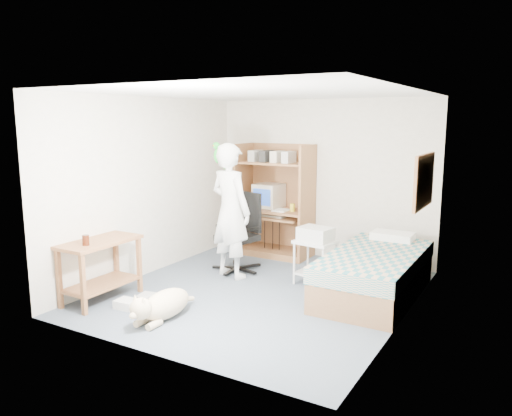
# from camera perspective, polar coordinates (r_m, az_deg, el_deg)

# --- Properties ---
(floor) EXTENTS (4.00, 4.00, 0.00)m
(floor) POSITION_cam_1_polar(r_m,az_deg,el_deg) (6.48, 0.48, -9.61)
(floor) COLOR #495464
(floor) RESTS_ON ground
(wall_back) EXTENTS (3.60, 0.02, 2.50)m
(wall_back) POSITION_cam_1_polar(r_m,az_deg,el_deg) (7.96, 7.61, 3.25)
(wall_back) COLOR beige
(wall_back) RESTS_ON floor
(wall_right) EXTENTS (0.02, 4.00, 2.50)m
(wall_right) POSITION_cam_1_polar(r_m,az_deg,el_deg) (5.53, 16.95, -0.09)
(wall_right) COLOR beige
(wall_right) RESTS_ON floor
(wall_left) EXTENTS (0.02, 4.00, 2.50)m
(wall_left) POSITION_cam_1_polar(r_m,az_deg,el_deg) (7.23, -12.04, 2.43)
(wall_left) COLOR beige
(wall_left) RESTS_ON floor
(ceiling) EXTENTS (3.60, 4.00, 0.02)m
(ceiling) POSITION_cam_1_polar(r_m,az_deg,el_deg) (6.11, 0.51, 13.04)
(ceiling) COLOR white
(ceiling) RESTS_ON wall_back
(computer_hutch) EXTENTS (1.20, 0.63, 1.80)m
(computer_hutch) POSITION_cam_1_polar(r_m,az_deg,el_deg) (8.08, 2.24, 0.36)
(computer_hutch) COLOR brown
(computer_hutch) RESTS_ON floor
(bed) EXTENTS (1.02, 2.02, 0.66)m
(bed) POSITION_cam_1_polar(r_m,az_deg,el_deg) (6.46, 13.43, -7.29)
(bed) COLOR brown
(bed) RESTS_ON floor
(side_desk) EXTENTS (0.50, 1.00, 0.75)m
(side_desk) POSITION_cam_1_polar(r_m,az_deg,el_deg) (6.37, -17.35, -5.79)
(side_desk) COLOR brown
(side_desk) RESTS_ON floor
(corkboard) EXTENTS (0.04, 0.94, 0.66)m
(corkboard) POSITION_cam_1_polar(r_m,az_deg,el_deg) (6.38, 18.66, 2.94)
(corkboard) COLOR #9D7946
(corkboard) RESTS_ON wall_right
(office_chair) EXTENTS (0.64, 0.64, 1.13)m
(office_chair) POSITION_cam_1_polar(r_m,az_deg,el_deg) (7.30, -1.79, -4.06)
(office_chair) COLOR black
(office_chair) RESTS_ON floor
(person) EXTENTS (0.77, 0.61, 1.87)m
(person) POSITION_cam_1_polar(r_m,az_deg,el_deg) (6.91, -2.93, -0.33)
(person) COLOR white
(person) RESTS_ON floor
(parrot) EXTENTS (0.14, 0.24, 0.38)m
(parrot) POSITION_cam_1_polar(r_m,az_deg,el_deg) (6.93, -4.33, 6.16)
(parrot) COLOR #148F25
(parrot) RESTS_ON person
(dog) EXTENTS (0.34, 1.03, 0.39)m
(dog) POSITION_cam_1_polar(r_m,az_deg,el_deg) (5.70, -10.67, -10.80)
(dog) COLOR beige
(dog) RESTS_ON floor
(printer_cart) EXTENTS (0.55, 0.47, 0.60)m
(printer_cart) POSITION_cam_1_polar(r_m,az_deg,el_deg) (6.72, 6.78, -5.39)
(printer_cart) COLOR silver
(printer_cart) RESTS_ON floor
(printer) EXTENTS (0.46, 0.38, 0.18)m
(printer) POSITION_cam_1_polar(r_m,az_deg,el_deg) (6.65, 6.83, -2.96)
(printer) COLOR #B7B6B2
(printer) RESTS_ON printer_cart
(crt_monitor) EXTENTS (0.43, 0.46, 0.38)m
(crt_monitor) POSITION_cam_1_polar(r_m,az_deg,el_deg) (8.13, 1.47, 1.43)
(crt_monitor) COLOR beige
(crt_monitor) RESTS_ON computer_hutch
(keyboard) EXTENTS (0.46, 0.18, 0.03)m
(keyboard) POSITION_cam_1_polar(r_m,az_deg,el_deg) (7.97, 1.80, -0.88)
(keyboard) COLOR beige
(keyboard) RESTS_ON computer_hutch
(pencil_cup) EXTENTS (0.08, 0.08, 0.12)m
(pencil_cup) POSITION_cam_1_polar(r_m,az_deg,el_deg) (7.85, 4.19, 0.05)
(pencil_cup) COLOR gold
(pencil_cup) RESTS_ON computer_hutch
(drink_glass) EXTENTS (0.08, 0.08, 0.12)m
(drink_glass) POSITION_cam_1_polar(r_m,az_deg,el_deg) (6.10, -18.89, -3.51)
(drink_glass) COLOR #3C1609
(drink_glass) RESTS_ON side_desk
(floor_box_a) EXTENTS (0.26, 0.22, 0.10)m
(floor_box_a) POSITION_cam_1_polar(r_m,az_deg,el_deg) (6.15, -14.57, -10.57)
(floor_box_a) COLOR silver
(floor_box_a) RESTS_ON floor
(floor_box_b) EXTENTS (0.21, 0.24, 0.08)m
(floor_box_b) POSITION_cam_1_polar(r_m,az_deg,el_deg) (6.33, -12.42, -9.97)
(floor_box_b) COLOR #B5B5B0
(floor_box_b) RESTS_ON floor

